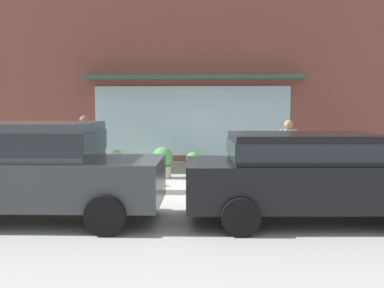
{
  "coord_description": "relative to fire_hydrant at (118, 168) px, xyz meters",
  "views": [
    {
      "loc": [
        0.82,
        -10.77,
        2.04
      ],
      "look_at": [
        0.08,
        1.2,
        1.03
      ],
      "focal_mm": 44.21,
      "sensor_mm": 36.0,
      "label": 1
    }
  ],
  "objects": [
    {
      "name": "ground_plane",
      "position": [
        1.75,
        -0.77,
        -0.46
      ],
      "size": [
        60.0,
        60.0,
        0.0
      ],
      "primitive_type": "plane",
      "color": "#B2AFA8"
    },
    {
      "name": "curb_strip",
      "position": [
        1.75,
        -0.97,
        -0.4
      ],
      "size": [
        14.0,
        0.24,
        0.12
      ],
      "primitive_type": "cube",
      "color": "#B2B2AD",
      "rests_on": "ground_plane"
    },
    {
      "name": "storefront",
      "position": [
        1.75,
        2.42,
        2.05
      ],
      "size": [
        14.0,
        0.81,
        5.1
      ],
      "color": "brown",
      "rests_on": "ground_plane"
    },
    {
      "name": "fire_hydrant",
      "position": [
        0.0,
        0.0,
        0.0
      ],
      "size": [
        0.38,
        0.34,
        0.91
      ],
      "color": "#4C8C47",
      "rests_on": "ground_plane"
    },
    {
      "name": "pedestrian_with_handbag",
      "position": [
        -0.85,
        0.04,
        0.57
      ],
      "size": [
        0.62,
        0.31,
        1.76
      ],
      "rotation": [
        0.0,
        0.0,
        2.87
      ],
      "color": "brown",
      "rests_on": "ground_plane"
    },
    {
      "name": "pedestrian_passerby",
      "position": [
        4.21,
        0.06,
        0.51
      ],
      "size": [
        0.44,
        0.31,
        1.66
      ],
      "rotation": [
        0.0,
        0.0,
        3.6
      ],
      "color": "#333847",
      "rests_on": "ground_plane"
    },
    {
      "name": "parked_car_dark_gray",
      "position": [
        -0.61,
        -3.58,
        0.51
      ],
      "size": [
        4.2,
        2.15,
        1.73
      ],
      "rotation": [
        0.0,
        0.0,
        0.03
      ],
      "color": "#383A3D",
      "rests_on": "ground_plane"
    },
    {
      "name": "parked_car_black",
      "position": [
        4.12,
        -3.36,
        0.42
      ],
      "size": [
        4.56,
        2.21,
        1.54
      ],
      "rotation": [
        0.0,
        0.0,
        0.07
      ],
      "color": "black",
      "rests_on": "ground_plane"
    },
    {
      "name": "potted_plant_corner_tall",
      "position": [
        6.63,
        1.51,
        -0.11
      ],
      "size": [
        0.31,
        0.31,
        0.62
      ],
      "color": "#B7B2A3",
      "rests_on": "ground_plane"
    },
    {
      "name": "potted_plant_doorstep",
      "position": [
        5.43,
        1.49,
        0.11
      ],
      "size": [
        0.32,
        0.32,
        1.17
      ],
      "color": "#33473D",
      "rests_on": "ground_plane"
    },
    {
      "name": "potted_plant_window_right",
      "position": [
        1.8,
        1.57,
        -0.08
      ],
      "size": [
        0.41,
        0.41,
        0.71
      ],
      "color": "#4C4C51",
      "rests_on": "ground_plane"
    },
    {
      "name": "potted_plant_near_hydrant",
      "position": [
        0.96,
        1.34,
        0.01
      ],
      "size": [
        0.57,
        0.57,
        0.86
      ],
      "color": "#B7B2A3",
      "rests_on": "ground_plane"
    }
  ]
}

